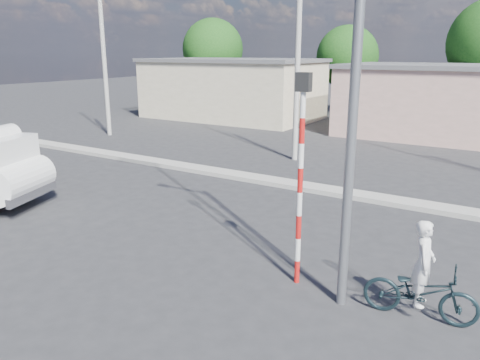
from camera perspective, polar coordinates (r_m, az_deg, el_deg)
The scene contains 9 objects.
ground_plane at distance 10.83m, azimuth -12.48°, elevation -10.92°, with size 120.00×120.00×0.00m, color #2A2A2D.
median at distance 16.99m, azimuth 6.78°, elevation -0.61°, with size 40.00×0.80×0.16m, color #99968E.
bicycle at distance 9.31m, azimuth 21.12°, elevation -12.62°, with size 0.70×2.00×1.05m, color #16252A.
cyclist at distance 9.19m, azimuth 21.28°, elevation -11.12°, with size 0.58×0.38×1.60m, color white.
traffic_pole at distance 9.34m, azimuth 7.42°, elevation 2.01°, with size 0.28×0.18×4.36m.
streetlight at distance 8.46m, azimuth 13.09°, elevation 16.54°, with size 2.34×0.22×9.00m.
building_row at distance 29.46m, azimuth 21.10°, elevation 9.34°, with size 37.80×7.30×4.44m.
tree_row at distance 36.56m, azimuth 18.45°, elevation 14.81°, with size 34.13×7.32×8.10m.
utility_poles at distance 19.13m, azimuth 21.66°, elevation 12.36°, with size 35.40×0.24×8.00m.
Camera 1 is at (7.03, -6.74, 4.74)m, focal length 35.00 mm.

